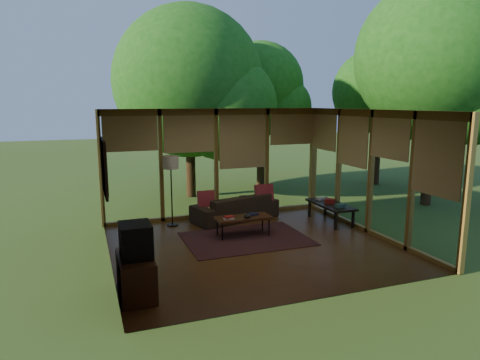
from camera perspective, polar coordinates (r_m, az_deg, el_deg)
name	(u,v)px	position (r m, az deg, el deg)	size (l,w,h in m)	color
floor	(253,246)	(8.70, 1.79, -8.80)	(5.50, 5.50, 0.00)	brown
ceiling	(254,110)	(8.22, 1.89, 9.28)	(5.50, 5.50, 0.00)	white
wall_left	(107,190)	(7.77, -17.32, -1.28)	(0.04, 5.00, 2.70)	beige
wall_front	(320,210)	(6.16, 10.62, -3.95)	(5.50, 0.04, 2.70)	beige
window_wall_back	(216,163)	(10.68, -3.20, 2.25)	(5.50, 0.12, 2.70)	olive
window_wall_right	(371,172)	(9.71, 17.06, 0.99)	(0.12, 5.00, 2.70)	olive
exterior_lawn	(354,168)	(19.36, 15.00, 1.49)	(40.00, 40.00, 0.00)	#3A5720
tree_nw	(189,82)	(13.02, -6.87, 12.81)	(4.43, 4.43, 5.65)	#372314
tree_ne	(260,86)	(14.90, 2.75, 12.47)	(2.91, 2.91, 4.88)	#372314
tree_se	(433,58)	(12.87, 24.32, 14.60)	(4.11, 4.11, 6.07)	#372314
tree_far	(375,92)	(15.53, 17.54, 11.14)	(2.87, 2.87, 4.64)	#372314
rug	(246,239)	(9.13, 0.82, -7.83)	(2.56, 1.82, 0.01)	maroon
sofa	(235,207)	(10.51, -0.65, -3.64)	(2.13, 0.83, 0.62)	#34271A
pillow_left	(206,199)	(10.18, -4.55, -2.58)	(0.40, 0.13, 0.40)	maroon
pillow_right	(264,194)	(10.67, 3.23, -1.82)	(0.45, 0.15, 0.45)	maroon
ct_book_lower	(229,218)	(9.05, -1.54, -5.11)	(0.22, 0.16, 0.03)	beige
ct_book_upper	(229,217)	(9.04, -1.54, -4.93)	(0.19, 0.15, 0.03)	maroon
ct_book_side	(253,214)	(9.37, 1.69, -4.57)	(0.22, 0.16, 0.03)	black
ct_bowl	(247,216)	(9.13, 0.95, -4.84)	(0.16, 0.16, 0.07)	black
media_cabinet	(136,276)	(6.72, -13.71, -12.28)	(0.50, 1.00, 0.60)	#4B2614
television	(136,240)	(6.53, -13.74, -7.80)	(0.45, 0.55, 0.50)	black
console_book_a	(340,206)	(10.15, 13.19, -3.36)	(0.21, 0.16, 0.08)	#355E57
console_book_b	(330,201)	(10.52, 11.85, -2.77)	(0.22, 0.16, 0.10)	maroon
console_book_c	(321,198)	(10.86, 10.73, -2.44)	(0.22, 0.16, 0.06)	beige
floor_lamp	(171,166)	(9.91, -9.22, 1.82)	(0.36, 0.36, 1.65)	black
coffee_table	(243,218)	(9.22, 0.43, -5.13)	(1.20, 0.50, 0.43)	#4B2614
side_console	(331,205)	(10.50, 11.98, -3.33)	(0.60, 1.40, 0.46)	black
wall_painting	(104,167)	(9.11, -17.64, 1.64)	(0.06, 1.35, 1.15)	black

